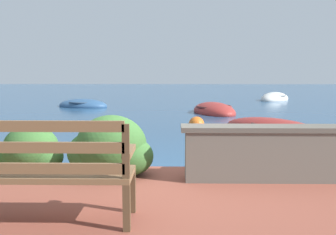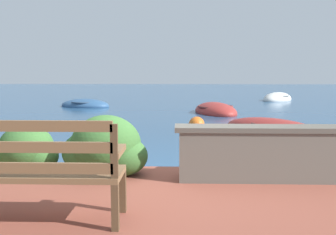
{
  "view_description": "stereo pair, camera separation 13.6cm",
  "coord_description": "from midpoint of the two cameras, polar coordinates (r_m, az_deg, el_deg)",
  "views": [
    {
      "loc": [
        0.09,
        -5.09,
        1.54
      ],
      "look_at": [
        -0.08,
        4.88,
        0.31
      ],
      "focal_mm": 40.0,
      "sensor_mm": 36.0,
      "label": 1
    },
    {
      "loc": [
        0.22,
        -5.09,
        1.54
      ],
      "look_at": [
        -0.08,
        4.88,
        0.31
      ],
      "focal_mm": 40.0,
      "sensor_mm": 36.0,
      "label": 2
    }
  ],
  "objects": [
    {
      "name": "mooring_buoy",
      "position": [
        10.41,
        4.76,
        -1.05
      ],
      "size": [
        0.48,
        0.48,
        0.44
      ],
      "color": "orange",
      "rests_on": "ground_plane"
    },
    {
      "name": "park_bench",
      "position": [
        3.45,
        -18.82,
        -7.36
      ],
      "size": [
        1.55,
        0.48,
        0.93
      ],
      "rotation": [
        0.0,
        0.0,
        0.06
      ],
      "color": "brown",
      "rests_on": "patio_terrace"
    },
    {
      "name": "rowboat_far",
      "position": [
        16.69,
        -12.29,
        1.8
      ],
      "size": [
        2.46,
        1.73,
        0.62
      ],
      "rotation": [
        0.0,
        0.0,
        2.88
      ],
      "color": "#2D517A",
      "rests_on": "ground_plane"
    },
    {
      "name": "rowboat_nearest",
      "position": [
        9.93,
        15.96,
        -1.83
      ],
      "size": [
        2.7,
        2.83,
        0.61
      ],
      "rotation": [
        0.0,
        0.0,
        2.3
      ],
      "color": "#9E2D28",
      "rests_on": "ground_plane"
    },
    {
      "name": "rowboat_outer",
      "position": [
        20.66,
        16.53,
        2.68
      ],
      "size": [
        2.34,
        2.47,
        0.77
      ],
      "rotation": [
        0.0,
        0.0,
        4.01
      ],
      "color": "silver",
      "rests_on": "ground_plane"
    },
    {
      "name": "hedge_clump_left",
      "position": [
        5.34,
        -20.16,
        -4.76
      ],
      "size": [
        0.91,
        0.65,
        0.62
      ],
      "color": "#38662D",
      "rests_on": "patio_terrace"
    },
    {
      "name": "stone_wall",
      "position": [
        4.73,
        15.97,
        -5.22
      ],
      "size": [
        2.29,
        0.39,
        0.67
      ],
      "color": "#666056",
      "rests_on": "patio_terrace"
    },
    {
      "name": "hedge_clump_far_right",
      "position": [
        5.21,
        21.76,
        -5.45
      ],
      "size": [
        0.81,
        0.58,
        0.55
      ],
      "color": "#284C23",
      "rests_on": "patio_terrace"
    },
    {
      "name": "hedge_clump_right",
      "position": [
        4.9,
        8.85,
        -5.63
      ],
      "size": [
        0.85,
        0.61,
        0.58
      ],
      "color": "#2D5628",
      "rests_on": "patio_terrace"
    },
    {
      "name": "rowboat_mid",
      "position": [
        13.94,
        7.51,
        0.91
      ],
      "size": [
        1.98,
        2.79,
        0.71
      ],
      "rotation": [
        0.0,
        0.0,
        5.01
      ],
      "color": "#9E2D28",
      "rests_on": "ground_plane"
    },
    {
      "name": "ground_plane",
      "position": [
        5.32,
        0.02,
        -9.77
      ],
      "size": [
        80.0,
        80.0,
        0.0
      ],
      "color": "navy"
    },
    {
      "name": "hedge_clump_centre",
      "position": [
        4.88,
        -8.81,
        -4.7
      ],
      "size": [
        1.13,
        0.81,
        0.77
      ],
      "color": "#38662D",
      "rests_on": "patio_terrace"
    }
  ]
}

